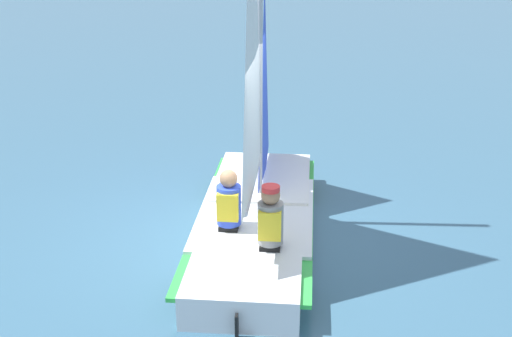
% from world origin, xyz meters
% --- Properties ---
extents(ground_plane, '(260.00, 260.00, 0.00)m').
position_xyz_m(ground_plane, '(0.00, 0.00, 0.00)').
color(ground_plane, '#38607A').
extents(sailboat_main, '(4.43, 2.47, 5.27)m').
position_xyz_m(sailboat_main, '(0.02, -0.00, 0.69)').
color(sailboat_main, silver).
rests_on(sailboat_main, ground_plane).
extents(sailor_helm, '(0.39, 0.36, 1.16)m').
position_xyz_m(sailor_helm, '(0.41, -0.40, 0.62)').
color(sailor_helm, black).
rests_on(sailor_helm, ground_plane).
extents(sailor_crew, '(0.39, 0.36, 1.16)m').
position_xyz_m(sailor_crew, '(0.98, 0.01, 0.63)').
color(sailor_crew, black).
rests_on(sailor_crew, ground_plane).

